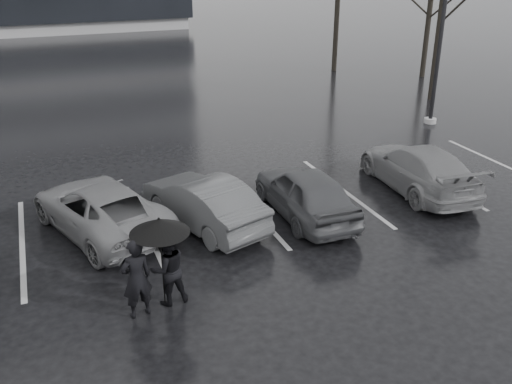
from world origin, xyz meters
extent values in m
plane|color=black|center=(0.00, 0.00, 0.00)|extent=(160.00, 160.00, 0.00)
imported|color=black|center=(1.70, 1.52, 0.64)|extent=(1.51, 3.74, 1.27)
imported|color=#2A2B2D|center=(-0.83, 1.94, 0.62)|extent=(2.42, 3.97, 1.24)
imported|color=#525154|center=(-3.18, 2.56, 0.60)|extent=(3.30, 4.70, 1.19)
imported|color=#525154|center=(5.35, 1.92, 0.63)|extent=(2.07, 4.44, 1.25)
imported|color=black|center=(-3.01, -1.16, 0.78)|extent=(0.64, 0.48, 1.57)
imported|color=black|center=(-2.38, -0.95, 0.73)|extent=(0.76, 0.62, 1.46)
cylinder|color=black|center=(-2.50, -1.02, 0.80)|extent=(0.02, 0.02, 1.59)
cone|color=black|center=(-2.50, -1.02, 1.69)|extent=(1.10, 1.10, 0.28)
sphere|color=black|center=(-2.50, -1.02, 1.83)|extent=(0.05, 0.05, 0.05)
cylinder|color=#9B9B9E|center=(9.71, 7.02, 0.09)|extent=(0.46, 0.46, 0.18)
cylinder|color=black|center=(9.71, 7.02, 4.10)|extent=(0.15, 0.15, 8.19)
cube|color=#A4A4A7|center=(-5.00, 2.50, 0.00)|extent=(0.12, 5.00, 0.00)
cube|color=#A4A4A7|center=(-2.20, 2.50, 0.00)|extent=(0.12, 5.00, 0.00)
cube|color=#A4A4A7|center=(0.60, 2.50, 0.00)|extent=(0.12, 5.00, 0.00)
cube|color=#A4A4A7|center=(3.40, 2.50, 0.00)|extent=(0.12, 5.00, 0.00)
cube|color=#A4A4A7|center=(6.20, 2.50, 0.00)|extent=(0.12, 5.00, 0.00)
cube|color=#A4A4A7|center=(9.00, 2.50, 0.00)|extent=(0.12, 5.00, 0.00)
cylinder|color=black|center=(12.00, 10.00, 4.00)|extent=(0.26, 0.26, 8.00)
cylinder|color=black|center=(14.50, 14.00, 3.50)|extent=(0.26, 0.26, 7.00)
camera|label=1|loc=(-4.22, -10.11, 6.34)|focal=40.00mm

